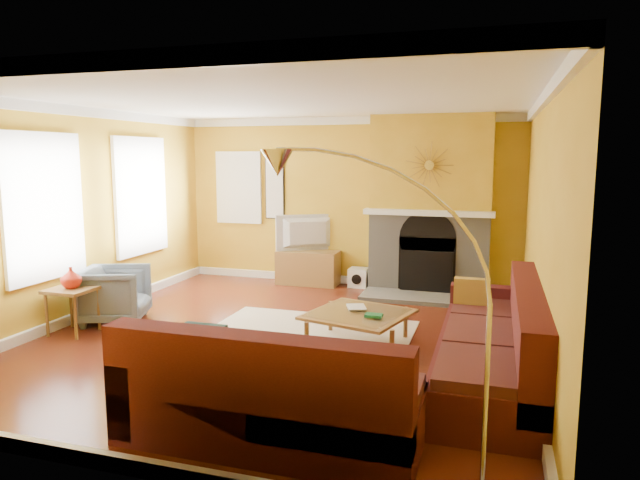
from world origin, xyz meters
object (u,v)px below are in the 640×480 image
(sectional_sofa, at_px, (367,334))
(side_table, at_px, (73,311))
(media_console, at_px, (308,267))
(arc_lamp, at_px, (386,333))
(armchair, at_px, (115,294))
(coffee_table, at_px, (358,330))

(sectional_sofa, height_order, side_table, sectional_sofa)
(side_table, bearing_deg, media_console, 61.13)
(media_console, bearing_deg, arc_lamp, -67.16)
(armchair, relative_size, arc_lamp, 0.37)
(media_console, relative_size, arc_lamp, 0.47)
(coffee_table, relative_size, arc_lamp, 0.47)
(side_table, relative_size, arc_lamp, 0.26)
(sectional_sofa, xyz_separation_m, side_table, (-3.63, 0.37, -0.17))
(coffee_table, distance_m, armchair, 3.17)
(media_console, height_order, armchair, armchair)
(side_table, xyz_separation_m, arc_lamp, (4.14, -2.18, 0.79))
(sectional_sofa, bearing_deg, media_console, 116.09)
(coffee_table, relative_size, side_table, 1.82)
(side_table, bearing_deg, armchair, 72.71)
(sectional_sofa, height_order, media_console, sectional_sofa)
(coffee_table, distance_m, side_table, 3.38)
(arc_lamp, bearing_deg, armchair, 145.45)
(sectional_sofa, relative_size, side_table, 6.39)
(armchair, bearing_deg, arc_lamp, -144.80)
(armchair, xyz_separation_m, arc_lamp, (3.97, -2.73, 0.71))
(sectional_sofa, bearing_deg, coffee_table, 108.24)
(coffee_table, bearing_deg, arc_lamp, -73.44)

